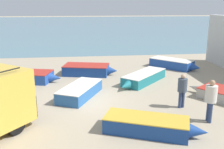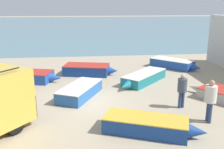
{
  "view_description": "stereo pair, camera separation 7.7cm",
  "coord_description": "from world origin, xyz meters",
  "px_view_note": "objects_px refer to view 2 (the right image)",
  "views": [
    {
      "loc": [
        -0.09,
        -12.37,
        4.78
      ],
      "look_at": [
        1.62,
        1.53,
        1.0
      ],
      "focal_mm": 42.0,
      "sensor_mm": 36.0,
      "label": 1
    },
    {
      "loc": [
        -0.01,
        -12.38,
        4.78
      ],
      "look_at": [
        1.62,
        1.53,
        1.0
      ],
      "focal_mm": 42.0,
      "sensor_mm": 36.0,
      "label": 2
    }
  ],
  "objects_px": {
    "fishing_rowboat_1": "(27,76)",
    "fishing_rowboat_6": "(88,70)",
    "fishing_rowboat_4": "(81,90)",
    "fishing_rowboat_5": "(174,64)",
    "fisherman_2": "(211,97)",
    "fishing_rowboat_0": "(149,125)",
    "fisherman_0": "(182,88)",
    "fishing_rowboat_2": "(143,78)"
  },
  "relations": [
    {
      "from": "fishing_rowboat_1",
      "to": "fisherman_2",
      "type": "xyz_separation_m",
      "value": [
        8.72,
        -7.07,
        0.77
      ]
    },
    {
      "from": "fishing_rowboat_2",
      "to": "fisherman_2",
      "type": "height_order",
      "value": "fisherman_2"
    },
    {
      "from": "fishing_rowboat_4",
      "to": "fishing_rowboat_5",
      "type": "xyz_separation_m",
      "value": [
        7.1,
        5.51,
        0.03
      ]
    },
    {
      "from": "fishing_rowboat_4",
      "to": "fishing_rowboat_5",
      "type": "bearing_deg",
      "value": -26.47
    },
    {
      "from": "fishing_rowboat_5",
      "to": "fishing_rowboat_6",
      "type": "relative_size",
      "value": 0.91
    },
    {
      "from": "fisherman_2",
      "to": "fishing_rowboat_5",
      "type": "bearing_deg",
      "value": 84.84
    },
    {
      "from": "fishing_rowboat_2",
      "to": "fishing_rowboat_4",
      "type": "relative_size",
      "value": 0.99
    },
    {
      "from": "fishing_rowboat_5",
      "to": "fisherman_2",
      "type": "xyz_separation_m",
      "value": [
        -1.83,
        -9.4,
        0.75
      ]
    },
    {
      "from": "fishing_rowboat_0",
      "to": "fishing_rowboat_4",
      "type": "height_order",
      "value": "fishing_rowboat_4"
    },
    {
      "from": "fishing_rowboat_4",
      "to": "fisherman_0",
      "type": "bearing_deg",
      "value": -89.76
    },
    {
      "from": "fishing_rowboat_6",
      "to": "fisherman_0",
      "type": "height_order",
      "value": "fisherman_0"
    },
    {
      "from": "fisherman_2",
      "to": "fishing_rowboat_4",
      "type": "bearing_deg",
      "value": 149.42
    },
    {
      "from": "fishing_rowboat_1",
      "to": "fishing_rowboat_6",
      "type": "relative_size",
      "value": 1.11
    },
    {
      "from": "fishing_rowboat_2",
      "to": "fisherman_2",
      "type": "xyz_separation_m",
      "value": [
        1.4,
        -5.9,
        0.79
      ]
    },
    {
      "from": "fishing_rowboat_4",
      "to": "fisherman_0",
      "type": "relative_size",
      "value": 2.35
    },
    {
      "from": "fishing_rowboat_1",
      "to": "fishing_rowboat_6",
      "type": "height_order",
      "value": "fishing_rowboat_6"
    },
    {
      "from": "fishing_rowboat_5",
      "to": "fishing_rowboat_6",
      "type": "bearing_deg",
      "value": -123.49
    },
    {
      "from": "fishing_rowboat_2",
      "to": "fishing_rowboat_6",
      "type": "bearing_deg",
      "value": -82.33
    },
    {
      "from": "fishing_rowboat_0",
      "to": "fishing_rowboat_6",
      "type": "bearing_deg",
      "value": 125.69
    },
    {
      "from": "fishing_rowboat_2",
      "to": "fisherman_0",
      "type": "bearing_deg",
      "value": 54.19
    },
    {
      "from": "fishing_rowboat_0",
      "to": "fishing_rowboat_6",
      "type": "xyz_separation_m",
      "value": [
        -2.05,
        8.91,
        0.04
      ]
    },
    {
      "from": "fishing_rowboat_2",
      "to": "fisherman_0",
      "type": "relative_size",
      "value": 2.32
    },
    {
      "from": "fishing_rowboat_5",
      "to": "fishing_rowboat_6",
      "type": "height_order",
      "value": "fishing_rowboat_6"
    },
    {
      "from": "fishing_rowboat_4",
      "to": "fishing_rowboat_5",
      "type": "relative_size",
      "value": 1.1
    },
    {
      "from": "fishing_rowboat_4",
      "to": "fisherman_0",
      "type": "distance_m",
      "value": 5.26
    },
    {
      "from": "fishing_rowboat_1",
      "to": "fishing_rowboat_5",
      "type": "xyz_separation_m",
      "value": [
        10.55,
        2.32,
        0.02
      ]
    },
    {
      "from": "fishing_rowboat_0",
      "to": "fishing_rowboat_2",
      "type": "xyz_separation_m",
      "value": [
        1.29,
        6.55,
        -0.0
      ]
    },
    {
      "from": "fishing_rowboat_5",
      "to": "fisherman_2",
      "type": "distance_m",
      "value": 9.6
    },
    {
      "from": "fishing_rowboat_0",
      "to": "fisherman_2",
      "type": "xyz_separation_m",
      "value": [
        2.7,
        0.65,
        0.78
      ]
    },
    {
      "from": "fishing_rowboat_5",
      "to": "fishing_rowboat_6",
      "type": "xyz_separation_m",
      "value": [
        -6.58,
        -1.14,
        0.0
      ]
    },
    {
      "from": "fishing_rowboat_0",
      "to": "fisherman_2",
      "type": "relative_size",
      "value": 2.13
    },
    {
      "from": "fishing_rowboat_0",
      "to": "fishing_rowboat_1",
      "type": "xyz_separation_m",
      "value": [
        -6.02,
        7.73,
        0.01
      ]
    },
    {
      "from": "fishing_rowboat_5",
      "to": "fisherman_2",
      "type": "relative_size",
      "value": 1.92
    },
    {
      "from": "fishing_rowboat_4",
      "to": "fisherman_2",
      "type": "height_order",
      "value": "fisherman_2"
    },
    {
      "from": "fishing_rowboat_1",
      "to": "fisherman_2",
      "type": "height_order",
      "value": "fisherman_2"
    },
    {
      "from": "fishing_rowboat_0",
      "to": "fishing_rowboat_6",
      "type": "relative_size",
      "value": 1.0
    },
    {
      "from": "fishing_rowboat_1",
      "to": "fishing_rowboat_6",
      "type": "distance_m",
      "value": 4.14
    },
    {
      "from": "fisherman_0",
      "to": "fishing_rowboat_2",
      "type": "bearing_deg",
      "value": -4.31
    },
    {
      "from": "fisherman_0",
      "to": "fisherman_2",
      "type": "relative_size",
      "value": 0.9
    },
    {
      "from": "fisherman_0",
      "to": "fisherman_2",
      "type": "height_order",
      "value": "fisherman_2"
    },
    {
      "from": "fishing_rowboat_1",
      "to": "fisherman_2",
      "type": "bearing_deg",
      "value": -24.11
    },
    {
      "from": "fishing_rowboat_0",
      "to": "fisherman_0",
      "type": "relative_size",
      "value": 2.36
    }
  ]
}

